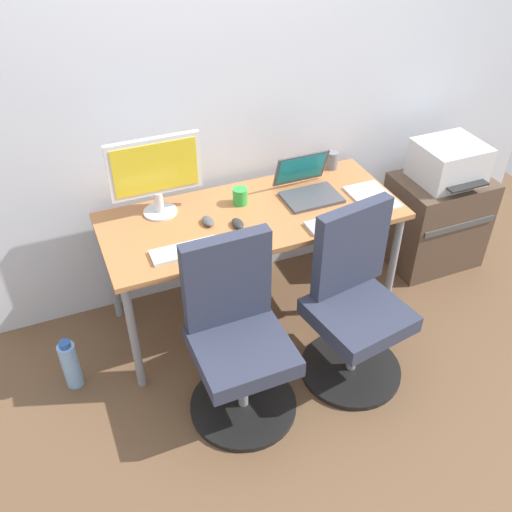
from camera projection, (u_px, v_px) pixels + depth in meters
name	position (u px, v px, depth m)	size (l,w,h in m)	color
ground_plane	(253.00, 312.00, 3.46)	(5.28, 5.28, 0.00)	brown
back_wall	(222.00, 79.00, 2.97)	(4.40, 0.04, 2.60)	silver
desk	(252.00, 224.00, 3.06)	(1.61, 0.67, 0.71)	#B77542
office_chair_left	(237.00, 340.00, 2.69)	(0.54, 0.54, 0.94)	black
office_chair_right	(354.00, 305.00, 2.88)	(0.54, 0.54, 0.94)	black
side_cabinet	(435.00, 220.00, 3.69)	(0.58, 0.44, 0.61)	brown
printer	(449.00, 162.00, 3.43)	(0.38, 0.40, 0.24)	silver
water_bottle_on_floor	(70.00, 364.00, 2.93)	(0.09, 0.09, 0.31)	#8CBFF2
desktop_monitor	(155.00, 171.00, 2.87)	(0.48, 0.18, 0.43)	silver
open_laptop	(307.00, 185.00, 3.15)	(0.31, 0.30, 0.22)	#4C4C51
keyboard_by_monitor	(186.00, 251.00, 2.75)	(0.34, 0.12, 0.02)	silver
keyboard_by_laptop	(338.00, 222.00, 2.94)	(0.34, 0.12, 0.02)	#B7B7B7
mouse_by_monitor	(238.00, 223.00, 2.92)	(0.06, 0.10, 0.03)	#2D2D2D
mouse_by_laptop	(208.00, 221.00, 2.93)	(0.06, 0.10, 0.03)	#515156
coffee_mug	(240.00, 196.00, 3.07)	(0.08, 0.08, 0.09)	green
pen_cup	(332.00, 160.00, 3.38)	(0.07, 0.07, 0.10)	slate
paper_pile	(372.00, 197.00, 3.14)	(0.21, 0.30, 0.01)	white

